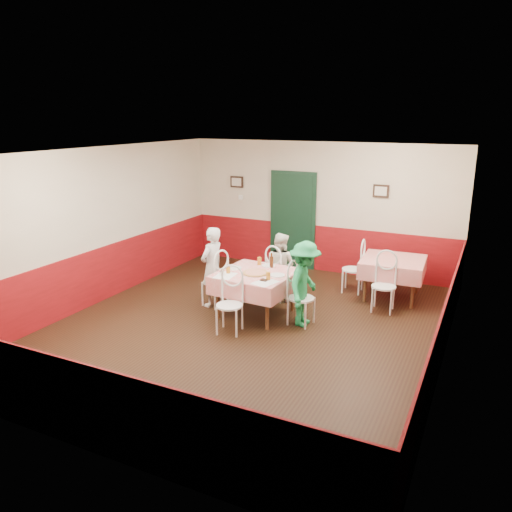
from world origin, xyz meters
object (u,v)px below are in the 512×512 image
at_px(chair_near, 229,306).
at_px(beer_bottle, 271,261).
at_px(glass_c, 259,261).
at_px(diner_right, 305,284).
at_px(chair_second_b, 384,287).
at_px(diner_left, 212,267).
at_px(wallet, 264,280).
at_px(main_table, 256,294).
at_px(chair_left, 215,282).
at_px(glass_b, 268,276).
at_px(pizza, 255,273).
at_px(second_table, 392,279).
at_px(chair_second_a, 353,270).
at_px(chair_right, 301,298).
at_px(chair_far, 279,276).
at_px(diner_far, 280,266).
at_px(glass_a, 228,270).

xyz_separation_m(chair_near, beer_bottle, (0.17, 1.23, 0.43)).
xyz_separation_m(glass_c, diner_right, (1.04, -0.49, -0.12)).
relative_size(chair_second_b, diner_left, 0.62).
distance_m(wallet, diner_left, 1.27).
height_order(main_table, chair_left, chair_left).
relative_size(chair_second_b, glass_b, 6.97).
height_order(glass_b, beer_bottle, beer_bottle).
xyz_separation_m(pizza, diner_right, (0.88, 0.00, -0.07)).
relative_size(second_table, wallet, 10.18).
bearing_deg(chair_left, chair_second_b, 125.47).
distance_m(chair_second_a, beer_bottle, 1.87).
height_order(second_table, wallet, wallet).
xyz_separation_m(chair_right, glass_b, (-0.50, -0.22, 0.37)).
distance_m(second_table, chair_far, 2.14).
height_order(main_table, chair_second_a, chair_second_a).
distance_m(chair_far, chair_near, 1.70).
distance_m(chair_right, chair_near, 1.20).
height_order(chair_left, diner_far, diner_far).
bearing_deg(glass_a, glass_b, -2.46).
distance_m(main_table, glass_c, 0.64).
xyz_separation_m(glass_b, diner_left, (-1.25, 0.33, -0.10)).
bearing_deg(pizza, wallet, -44.12).
bearing_deg(glass_a, diner_left, 148.89).
xyz_separation_m(chair_near, diner_far, (0.11, 1.75, 0.18)).
height_order(chair_far, chair_near, same).
bearing_deg(diner_right, chair_second_a, -11.93).
height_order(chair_right, wallet, chair_right).
xyz_separation_m(main_table, chair_near, (-0.05, -0.85, 0.08)).
distance_m(chair_near, chair_second_a, 2.98).
relative_size(main_table, wallet, 11.09).
bearing_deg(chair_second_a, chair_left, -51.83).
bearing_deg(glass_b, glass_a, 177.54).
bearing_deg(chair_near, chair_second_b, 33.40).
distance_m(beer_bottle, wallet, 0.75).
height_order(main_table, chair_right, chair_right).
bearing_deg(chair_second_b, wallet, -141.81).
distance_m(chair_second_a, glass_c, 1.98).
bearing_deg(chair_near, main_table, 75.29).
bearing_deg(chair_near, chair_second_a, 54.27).
bearing_deg(diner_left, glass_b, 84.11).
bearing_deg(glass_b, pizza, 147.57).
xyz_separation_m(pizza, glass_c, (-0.16, 0.50, 0.05)).
height_order(chair_second_a, glass_c, chair_second_a).
distance_m(main_table, glass_b, 0.63).
bearing_deg(glass_c, chair_left, -151.60).
xyz_separation_m(second_table, diner_left, (-2.84, -1.80, 0.35)).
relative_size(pizza, glass_b, 3.24).
xyz_separation_m(main_table, chair_right, (0.85, -0.05, 0.08)).
distance_m(glass_b, wallet, 0.10).
bearing_deg(chair_second_b, diner_far, -177.01).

